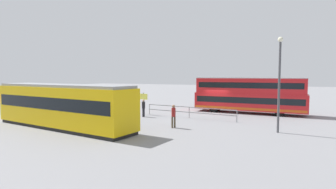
{
  "coord_description": "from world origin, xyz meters",
  "views": [
    {
      "loc": [
        -7.46,
        28.59,
        4.08
      ],
      "look_at": [
        3.59,
        4.91,
        2.2
      ],
      "focal_mm": 28.58,
      "sensor_mm": 36.0,
      "label": 1
    }
  ],
  "objects": [
    {
      "name": "pedestrian_near_railing",
      "position": [
        5.77,
        5.93,
        1.0
      ],
      "size": [
        0.34,
        0.36,
        1.73
      ],
      "color": "black",
      "rests_on": "ground"
    },
    {
      "name": "double_decker_bus",
      "position": [
        -3.22,
        -1.11,
        1.98
      ],
      "size": [
        11.55,
        2.64,
        3.86
      ],
      "color": "red",
      "rests_on": "ground"
    },
    {
      "name": "tram_yellow",
      "position": [
        8.76,
        13.37,
        1.76
      ],
      "size": [
        13.62,
        4.23,
        3.39
      ],
      "color": "#E5B70C",
      "rests_on": "ground"
    },
    {
      "name": "ground_plane",
      "position": [
        0.0,
        0.0,
        0.0
      ],
      "size": [
        160.0,
        160.0,
        0.0
      ],
      "primitive_type": "plane",
      "color": "gray"
    },
    {
      "name": "street_lamp",
      "position": [
        -6.61,
        8.21,
        3.96
      ],
      "size": [
        0.36,
        0.36,
        6.76
      ],
      "color": "#4C4C51",
      "rests_on": "ground"
    },
    {
      "name": "pedestrian_railing",
      "position": [
        1.42,
        4.76,
        0.75
      ],
      "size": [
        9.24,
        0.96,
        1.08
      ],
      "color": "gray",
      "rests_on": "ground"
    },
    {
      "name": "info_sign",
      "position": [
        6.54,
        4.67,
        1.6
      ],
      "size": [
        1.2,
        0.39,
        2.29
      ],
      "color": "slate",
      "rests_on": "ground"
    },
    {
      "name": "pedestrian_crossing",
      "position": [
        0.84,
        9.78,
        1.04
      ],
      "size": [
        0.45,
        0.45,
        1.8
      ],
      "color": "#4C3F2D",
      "rests_on": "ground"
    }
  ]
}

